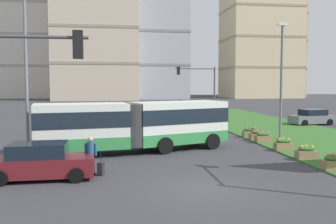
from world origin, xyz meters
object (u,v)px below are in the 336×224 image
rolling_suitcase (101,168)px  flower_planter_2 (283,144)px  car_maroon_sedan (41,162)px  flower_planter_5 (250,132)px  apartment_tower_eastcentre (260,26)px  apartment_tower_westcentre (96,15)px  apartment_tower_west (25,7)px  streetlight_left (26,67)px  apartment_tower_east (271,32)px  streetlight_median (281,76)px  flower_planter_1 (306,152)px  apartment_tower_centre (147,36)px  pedestrian_crossing (91,153)px  articulated_bus (136,125)px  flower_planter_0 (334,162)px  flower_planter_3 (263,137)px  traffic_light_far_right (201,85)px  flower_planter_4 (257,135)px  traffic_light_near_left (8,92)px  car_black_sedan (86,121)px  car_grey_wagon (312,117)px

rolling_suitcase → flower_planter_2: 11.84m
car_maroon_sedan → flower_planter_2: bearing=20.2°
flower_planter_5 → apartment_tower_eastcentre: apartment_tower_eastcentre is taller
apartment_tower_westcentre → apartment_tower_west: bearing=142.5°
flower_planter_5 → streetlight_left: 16.66m
apartment_tower_east → streetlight_median: bearing=-113.0°
flower_planter_1 → apartment_tower_centre: apartment_tower_centre is taller
pedestrian_crossing → apartment_tower_east: size_ratio=0.04×
articulated_bus → flower_planter_0: articulated_bus is taller
flower_planter_0 → streetlight_median: (1.90, 9.88, 4.30)m
car_maroon_sedan → apartment_tower_westcentre: (-1.67, 85.33, 21.64)m
flower_planter_3 → apartment_tower_eastcentre: bearing=68.3°
pedestrian_crossing → flower_planter_3: size_ratio=1.58×
pedestrian_crossing → apartment_tower_westcentre: apartment_tower_westcentre is taller
flower_planter_5 → apartment_tower_centre: bearing=90.6°
articulated_bus → apartment_tower_west: bearing=106.2°
flower_planter_0 → flower_planter_1: bearing=90.0°
apartment_tower_west → streetlight_median: bearing=-67.3°
traffic_light_far_right → apartment_tower_eastcentre: bearing=64.2°
flower_planter_4 → traffic_light_far_right: bearing=99.5°
flower_planter_4 → apartment_tower_east: 101.92m
flower_planter_4 → traffic_light_far_right: size_ratio=0.19×
flower_planter_2 → traffic_light_near_left: size_ratio=0.20×
articulated_bus → rolling_suitcase: bearing=-108.6°
flower_planter_4 → apartment_tower_east: (40.44, 91.18, 20.94)m
car_black_sedan → flower_planter_5: (12.93, -7.29, -0.33)m
car_grey_wagon → traffic_light_far_right: 11.71m
flower_planter_0 → apartment_tower_westcentre: bearing=100.0°
traffic_light_far_right → apartment_tower_eastcentre: (35.53, 73.46, 17.82)m
car_maroon_sedan → streetlight_median: streetlight_median is taller
car_grey_wagon → streetlight_left: bearing=-154.1°
pedestrian_crossing → flower_planter_0: 11.41m
pedestrian_crossing → apartment_tower_eastcentre: bearing=64.0°
car_black_sedan → streetlight_median: size_ratio=0.53×
flower_planter_1 → apartment_tower_centre: (-0.88, 89.07, 17.60)m
articulated_bus → traffic_light_near_left: traffic_light_near_left is taller
flower_planter_1 → apartment_tower_west: size_ratio=0.02×
car_grey_wagon → flower_planter_3: 14.00m
flower_planter_3 → car_black_sedan: bearing=142.6°
pedestrian_crossing → rolling_suitcase: bearing=-24.0°
flower_planter_0 → apartment_tower_east: apartment_tower_east is taller
flower_planter_2 → flower_planter_4: (0.00, 4.25, 0.00)m
traffic_light_far_right → apartment_tower_centre: (0.86, 71.63, 13.99)m
car_grey_wagon → traffic_light_near_left: traffic_light_near_left is taller
flower_planter_4 → apartment_tower_centre: bearing=90.6°
rolling_suitcase → streetlight_left: bearing=126.6°
articulated_bus → traffic_light_near_left: (-4.21, -11.30, 2.23)m
articulated_bus → car_maroon_sedan: size_ratio=2.68×
flower_planter_2 → flower_planter_3: size_ratio=1.00×
car_maroon_sedan → flower_planter_0: bearing=-1.6°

